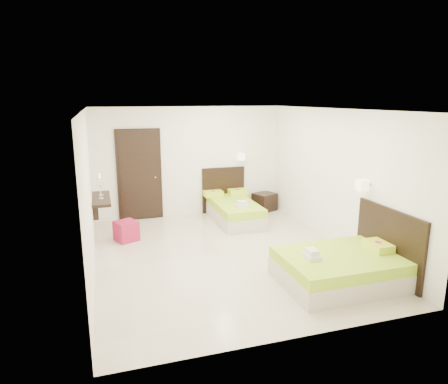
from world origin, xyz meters
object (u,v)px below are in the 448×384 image
object	(u,v)px
bed_single	(233,209)
ottoman	(126,231)
nightstand	(264,202)
bed_double	(343,266)

from	to	relation	value
bed_single	ottoman	world-z (taller)	bed_single
nightstand	ottoman	bearing A→B (deg)	175.59
bed_single	ottoman	bearing A→B (deg)	-165.35
nightstand	ottoman	distance (m)	3.71
bed_single	nightstand	xyz separation A→B (m)	(1.03, 0.57, -0.05)
bed_double	ottoman	distance (m)	4.23
bed_double	nightstand	size ratio (longest dim) A/B	3.57
bed_single	nightstand	distance (m)	1.18
nightstand	ottoman	xyz separation A→B (m)	(-3.50, -1.22, -0.02)
bed_single	ottoman	distance (m)	2.56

